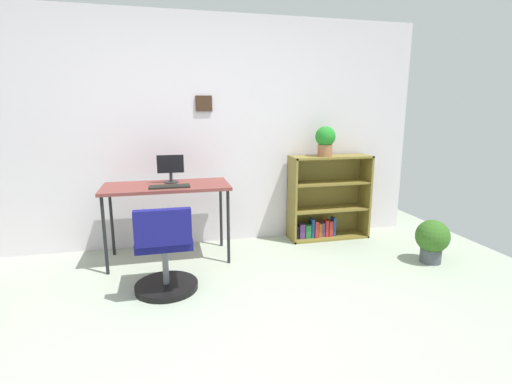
{
  "coord_description": "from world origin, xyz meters",
  "views": [
    {
      "loc": [
        -0.25,
        -2.0,
        1.47
      ],
      "look_at": [
        0.56,
        1.34,
        0.72
      ],
      "focal_mm": 26.47,
      "sensor_mm": 36.0,
      "label": 1
    }
  ],
  "objects_px": {
    "bookshelf_low": "(326,200)",
    "keyboard": "(170,186)",
    "monitor": "(171,168)",
    "office_chair": "(165,255)",
    "potted_plant_floor": "(432,239)",
    "desk": "(167,191)",
    "potted_plant_on_shelf": "(325,140)"
  },
  "relations": [
    {
      "from": "keyboard",
      "to": "bookshelf_low",
      "type": "xyz_separation_m",
      "value": [
        1.77,
        0.41,
        -0.33
      ]
    },
    {
      "from": "monitor",
      "to": "keyboard",
      "type": "xyz_separation_m",
      "value": [
        -0.02,
        -0.23,
        -0.14
      ]
    },
    {
      "from": "desk",
      "to": "monitor",
      "type": "distance_m",
      "value": 0.24
    },
    {
      "from": "desk",
      "to": "potted_plant_floor",
      "type": "relative_size",
      "value": 2.81
    },
    {
      "from": "office_chair",
      "to": "desk",
      "type": "bearing_deg",
      "value": 86.86
    },
    {
      "from": "keyboard",
      "to": "potted_plant_on_shelf",
      "type": "relative_size",
      "value": 1.14
    },
    {
      "from": "desk",
      "to": "keyboard",
      "type": "relative_size",
      "value": 3.2
    },
    {
      "from": "office_chair",
      "to": "potted_plant_on_shelf",
      "type": "xyz_separation_m",
      "value": [
        1.77,
        0.94,
        0.82
      ]
    },
    {
      "from": "desk",
      "to": "potted_plant_floor",
      "type": "height_order",
      "value": "desk"
    },
    {
      "from": "keyboard",
      "to": "potted_plant_on_shelf",
      "type": "xyz_separation_m",
      "value": [
        1.7,
        0.35,
        0.38
      ]
    },
    {
      "from": "keyboard",
      "to": "office_chair",
      "type": "xyz_separation_m",
      "value": [
        -0.07,
        -0.59,
        -0.44
      ]
    },
    {
      "from": "monitor",
      "to": "bookshelf_low",
      "type": "distance_m",
      "value": 1.82
    },
    {
      "from": "keyboard",
      "to": "office_chair",
      "type": "relative_size",
      "value": 0.5
    },
    {
      "from": "potted_plant_floor",
      "to": "monitor",
      "type": "bearing_deg",
      "value": 162.06
    },
    {
      "from": "office_chair",
      "to": "potted_plant_on_shelf",
      "type": "height_order",
      "value": "potted_plant_on_shelf"
    },
    {
      "from": "office_chair",
      "to": "potted_plant_on_shelf",
      "type": "relative_size",
      "value": 2.29
    },
    {
      "from": "desk",
      "to": "potted_plant_on_shelf",
      "type": "height_order",
      "value": "potted_plant_on_shelf"
    },
    {
      "from": "monitor",
      "to": "keyboard",
      "type": "distance_m",
      "value": 0.27
    },
    {
      "from": "keyboard",
      "to": "potted_plant_floor",
      "type": "distance_m",
      "value": 2.58
    },
    {
      "from": "office_chair",
      "to": "potted_plant_floor",
      "type": "relative_size",
      "value": 1.77
    },
    {
      "from": "desk",
      "to": "office_chair",
      "type": "distance_m",
      "value": 0.82
    },
    {
      "from": "bookshelf_low",
      "to": "keyboard",
      "type": "bearing_deg",
      "value": -166.93
    },
    {
      "from": "potted_plant_on_shelf",
      "to": "desk",
      "type": "bearing_deg",
      "value": -172.95
    },
    {
      "from": "monitor",
      "to": "bookshelf_low",
      "type": "xyz_separation_m",
      "value": [
        1.75,
        0.18,
        -0.47
      ]
    },
    {
      "from": "bookshelf_low",
      "to": "potted_plant_floor",
      "type": "bearing_deg",
      "value": -54.41
    },
    {
      "from": "desk",
      "to": "bookshelf_low",
      "type": "distance_m",
      "value": 1.84
    },
    {
      "from": "desk",
      "to": "keyboard",
      "type": "height_order",
      "value": "keyboard"
    },
    {
      "from": "potted_plant_on_shelf",
      "to": "potted_plant_floor",
      "type": "bearing_deg",
      "value": -50.13
    },
    {
      "from": "bookshelf_low",
      "to": "potted_plant_floor",
      "type": "relative_size",
      "value": 2.25
    },
    {
      "from": "potted_plant_floor",
      "to": "office_chair",
      "type": "bearing_deg",
      "value": -179.32
    },
    {
      "from": "bookshelf_low",
      "to": "potted_plant_on_shelf",
      "type": "relative_size",
      "value": 2.92
    },
    {
      "from": "monitor",
      "to": "office_chair",
      "type": "xyz_separation_m",
      "value": [
        -0.09,
        -0.82,
        -0.59
      ]
    }
  ]
}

